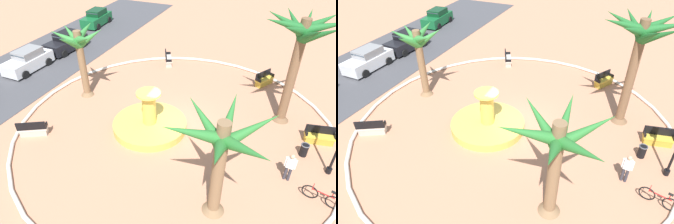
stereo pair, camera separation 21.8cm
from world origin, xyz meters
TOP-DOWN VIEW (x-y plane):
  - ground_plane at (0.00, 0.00)m, footprint 80.00×80.00m
  - plaza_curb at (0.00, 0.00)m, footprint 18.74×18.74m
  - street_asphalt at (0.00, 13.77)m, footprint 48.00×8.00m
  - fountain at (-0.89, 1.30)m, footprint 4.34×4.34m
  - palm_tree_near_fountain at (2.98, -5.81)m, footprint 4.08×4.31m
  - palm_tree_by_curb at (-5.09, -3.73)m, footprint 4.47×4.11m
  - palm_tree_mid_plaza at (0.86, 6.96)m, footprint 3.47×3.36m
  - bench_east at (7.06, -4.22)m, footprint 1.63×1.25m
  - bench_west at (1.56, -7.96)m, footprint 0.79×1.67m
  - bench_north at (-4.02, 7.19)m, footprint 1.21×1.64m
  - bench_southeast at (7.59, 3.65)m, footprint 1.66×1.14m
  - trash_bin at (0.11, -7.21)m, footprint 0.46×0.46m
  - bicycle_red_frame at (-2.87, -8.04)m, footprint 0.57×1.68m
  - person_cyclist_helmet at (-2.01, -6.52)m, footprint 0.25×0.53m
  - parked_car_second at (2.32, 13.50)m, footprint 4.04×1.99m
  - parked_car_third at (6.63, 13.17)m, footprint 4.12×2.16m
  - parked_car_rightmost at (13.53, 14.56)m, footprint 4.11×2.15m

SIDE VIEW (x-z plane):
  - ground_plane at x=0.00m, z-range 0.00..0.00m
  - street_asphalt at x=0.00m, z-range 0.00..0.03m
  - plaza_curb at x=0.00m, z-range 0.00..0.20m
  - fountain at x=-0.89m, z-range -0.89..1.57m
  - bench_east at x=7.06m, z-range -0.15..0.85m
  - bench_west at x=1.56m, z-range -0.15..0.85m
  - bench_north at x=-4.02m, z-range -0.15..0.85m
  - bench_southeast at x=7.59m, z-range -0.15..0.85m
  - bicycle_red_frame at x=-2.87m, z-range -0.09..0.86m
  - trash_bin at x=0.11m, z-range 0.02..0.75m
  - parked_car_second at x=2.32m, z-range -0.05..1.61m
  - parked_car_third at x=6.63m, z-range -0.05..1.61m
  - parked_car_rightmost at x=13.53m, z-range -0.05..1.61m
  - person_cyclist_helmet at x=-2.01m, z-range 0.09..1.69m
  - palm_tree_mid_plaza at x=0.86m, z-range 1.04..5.90m
  - palm_tree_by_curb at x=-5.09m, z-range 1.07..6.12m
  - palm_tree_near_fountain at x=2.98m, z-range 1.70..8.27m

